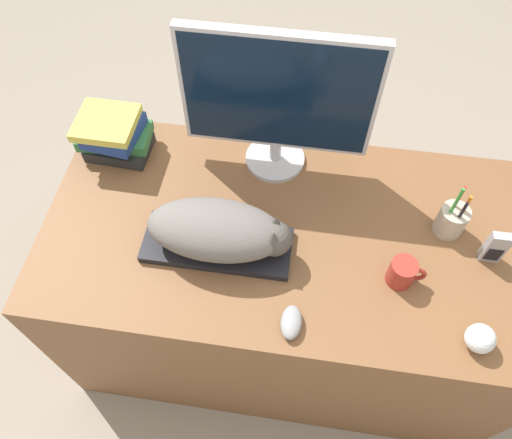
# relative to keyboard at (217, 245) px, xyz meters

# --- Properties ---
(ground_plane) EXTENTS (12.00, 12.00, 0.00)m
(ground_plane) POSITION_rel_keyboard_xyz_m (0.20, -0.28, -0.75)
(ground_plane) COLOR gray
(desk) EXTENTS (1.44, 0.73, 0.74)m
(desk) POSITION_rel_keyboard_xyz_m (0.20, 0.08, -0.38)
(desk) COLOR brown
(desk) RESTS_ON ground_plane
(keyboard) EXTENTS (0.41, 0.16, 0.02)m
(keyboard) POSITION_rel_keyboard_xyz_m (0.00, 0.00, 0.00)
(keyboard) COLOR black
(keyboard) RESTS_ON desk
(cat) EXTENTS (0.39, 0.19, 0.14)m
(cat) POSITION_rel_keyboard_xyz_m (0.02, 0.00, 0.08)
(cat) COLOR #66605B
(cat) RESTS_ON keyboard
(monitor) EXTENTS (0.54, 0.19, 0.47)m
(monitor) POSITION_rel_keyboard_xyz_m (0.12, 0.34, 0.25)
(monitor) COLOR #B7B7BC
(monitor) RESTS_ON desk
(computer_mouse) EXTENTS (0.05, 0.09, 0.04)m
(computer_mouse) POSITION_rel_keyboard_xyz_m (0.23, -0.20, 0.01)
(computer_mouse) COLOR gray
(computer_mouse) RESTS_ON desk
(coffee_mug) EXTENTS (0.10, 0.07, 0.08)m
(coffee_mug) POSITION_rel_keyboard_xyz_m (0.51, -0.03, 0.03)
(coffee_mug) COLOR #9E2D23
(coffee_mug) RESTS_ON desk
(pen_cup) EXTENTS (0.08, 0.08, 0.20)m
(pen_cup) POSITION_rel_keyboard_xyz_m (0.64, 0.15, 0.04)
(pen_cup) COLOR #B2A893
(pen_cup) RESTS_ON desk
(baseball) EXTENTS (0.07, 0.07, 0.07)m
(baseball) POSITION_rel_keyboard_xyz_m (0.69, -0.18, 0.02)
(baseball) COLOR silver
(baseball) RESTS_ON desk
(phone) EXTENTS (0.05, 0.03, 0.12)m
(phone) POSITION_rel_keyboard_xyz_m (0.75, 0.08, 0.05)
(phone) COLOR #99999E
(phone) RESTS_ON desk
(book_stack) EXTENTS (0.23, 0.18, 0.14)m
(book_stack) POSITION_rel_keyboard_xyz_m (-0.38, 0.31, 0.06)
(book_stack) COLOR black
(book_stack) RESTS_ON desk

